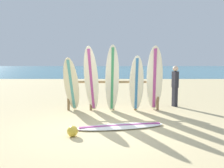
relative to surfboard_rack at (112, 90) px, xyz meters
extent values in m
plane|color=#CCB784|center=(-0.20, -2.48, -0.72)|extent=(120.00, 120.00, 0.00)
cube|color=teal|center=(-0.20, 55.52, -0.72)|extent=(120.00, 80.00, 0.01)
cylinder|color=olive|center=(-1.60, 0.00, -0.13)|extent=(0.09, 0.09, 1.17)
cylinder|color=olive|center=(-0.80, 0.00, -0.13)|extent=(0.09, 0.09, 1.17)
cylinder|color=olive|center=(0.00, 0.00, -0.13)|extent=(0.09, 0.09, 1.17)
cylinder|color=olive|center=(0.80, 0.00, -0.13)|extent=(0.09, 0.09, 1.17)
cylinder|color=olive|center=(1.60, 0.00, -0.13)|extent=(0.09, 0.09, 1.17)
cylinder|color=olive|center=(0.00, 0.00, 0.30)|extent=(3.30, 0.08, 0.08)
ellipsoid|color=beige|center=(-1.43, -0.29, 0.23)|extent=(0.57, 0.97, 1.90)
cube|color=teal|center=(-1.43, -0.29, 0.23)|extent=(0.15, 0.88, 1.75)
ellipsoid|color=white|center=(-0.73, -0.43, 0.40)|extent=(0.56, 1.07, 2.25)
cube|color=#A53F8C|center=(-0.73, -0.43, 0.40)|extent=(0.17, 0.97, 2.08)
ellipsoid|color=silver|center=(-0.03, -0.35, 0.43)|extent=(0.52, 0.61, 2.31)
cube|color=#388C59|center=(-0.03, -0.35, 0.43)|extent=(0.13, 0.54, 2.12)
ellipsoid|color=white|center=(0.78, -0.44, 0.25)|extent=(0.53, 0.95, 1.95)
cube|color=#3372B2|center=(0.78, -0.44, 0.25)|extent=(0.14, 0.87, 1.80)
ellipsoid|color=white|center=(1.43, -0.25, 0.41)|extent=(0.69, 1.04, 2.27)
cube|color=#A53F8C|center=(1.43, -0.25, 0.41)|extent=(0.23, 0.91, 2.09)
ellipsoid|color=white|center=(0.19, -2.21, -0.69)|extent=(2.45, 1.08, 0.07)
cube|color=#A53F8C|center=(0.19, -2.21, -0.69)|extent=(2.16, 0.57, 0.08)
cube|color=#26262D|center=(2.41, 0.73, -0.35)|extent=(0.20, 0.24, 0.74)
cube|color=#26262D|center=(2.41, 0.73, 0.34)|extent=(0.23, 0.29, 0.63)
sphere|color=beige|center=(2.41, 0.73, 0.76)|extent=(0.21, 0.21, 0.21)
cube|color=#333842|center=(8.19, 35.37, -0.54)|extent=(2.55, 2.25, 0.35)
cube|color=silver|center=(8.19, 35.37, -0.18)|extent=(1.12, 1.09, 0.36)
sphere|color=gold|center=(-0.96, -2.94, -0.59)|extent=(0.25, 0.25, 0.25)
camera|label=1|loc=(-0.04, -8.17, 1.00)|focal=37.01mm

